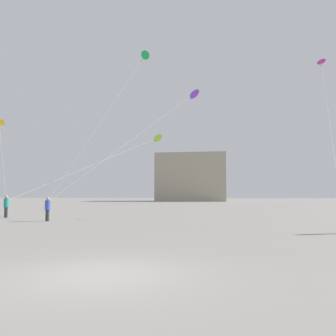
{
  "coord_description": "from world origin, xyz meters",
  "views": [
    {
      "loc": [
        2.42,
        -8.06,
        1.87
      ],
      "look_at": [
        0.0,
        15.01,
        3.57
      ],
      "focal_mm": 37.7,
      "sensor_mm": 36.0,
      "label": 1
    }
  ],
  "objects_px": {
    "person_in_blue": "(48,208)",
    "kite_emerald_diamond": "(143,58)",
    "person_in_teal": "(6,205)",
    "kite_violet_diamond": "(193,94)",
    "kite_magenta_diamond": "(322,64)",
    "kite_lime_diamond": "(156,138)",
    "building_left_hall": "(192,178)"
  },
  "relations": [
    {
      "from": "kite_lime_diamond",
      "to": "building_left_hall",
      "type": "bearing_deg",
      "value": 86.83
    },
    {
      "from": "kite_magenta_diamond",
      "to": "kite_emerald_diamond",
      "type": "bearing_deg",
      "value": -171.39
    },
    {
      "from": "kite_violet_diamond",
      "to": "kite_emerald_diamond",
      "type": "bearing_deg",
      "value": -128.37
    },
    {
      "from": "person_in_teal",
      "to": "building_left_hall",
      "type": "height_order",
      "value": "building_left_hall"
    },
    {
      "from": "kite_lime_diamond",
      "to": "kite_emerald_diamond",
      "type": "relative_size",
      "value": 1.4
    },
    {
      "from": "person_in_blue",
      "to": "kite_emerald_diamond",
      "type": "height_order",
      "value": "kite_emerald_diamond"
    },
    {
      "from": "kite_violet_diamond",
      "to": "building_left_hall",
      "type": "xyz_separation_m",
      "value": [
        -2.3,
        56.71,
        -5.59
      ]
    },
    {
      "from": "kite_lime_diamond",
      "to": "building_left_hall",
      "type": "relative_size",
      "value": 1.0
    },
    {
      "from": "kite_magenta_diamond",
      "to": "building_left_hall",
      "type": "height_order",
      "value": "kite_magenta_diamond"
    },
    {
      "from": "person_in_blue",
      "to": "kite_magenta_diamond",
      "type": "height_order",
      "value": "kite_magenta_diamond"
    },
    {
      "from": "person_in_blue",
      "to": "kite_emerald_diamond",
      "type": "distance_m",
      "value": 14.88
    },
    {
      "from": "person_in_teal",
      "to": "kite_lime_diamond",
      "type": "xyz_separation_m",
      "value": [
        9.57,
        17.12,
        7.89
      ]
    },
    {
      "from": "person_in_teal",
      "to": "person_in_blue",
      "type": "distance_m",
      "value": 5.79
    },
    {
      "from": "kite_emerald_diamond",
      "to": "person_in_teal",
      "type": "bearing_deg",
      "value": -165.91
    },
    {
      "from": "kite_lime_diamond",
      "to": "kite_emerald_diamond",
      "type": "height_order",
      "value": "kite_emerald_diamond"
    },
    {
      "from": "kite_magenta_diamond",
      "to": "person_in_blue",
      "type": "bearing_deg",
      "value": -158.92
    },
    {
      "from": "person_in_teal",
      "to": "kite_violet_diamond",
      "type": "height_order",
      "value": "kite_violet_diamond"
    },
    {
      "from": "kite_magenta_diamond",
      "to": "building_left_hall",
      "type": "distance_m",
      "value": 61.47
    },
    {
      "from": "kite_lime_diamond",
      "to": "building_left_hall",
      "type": "height_order",
      "value": "building_left_hall"
    },
    {
      "from": "kite_lime_diamond",
      "to": "kite_violet_diamond",
      "type": "bearing_deg",
      "value": -62.3
    },
    {
      "from": "kite_magenta_diamond",
      "to": "kite_violet_diamond",
      "type": "distance_m",
      "value": 11.83
    },
    {
      "from": "building_left_hall",
      "to": "kite_emerald_diamond",
      "type": "bearing_deg",
      "value": -91.64
    },
    {
      "from": "person_in_teal",
      "to": "kite_emerald_diamond",
      "type": "height_order",
      "value": "kite_emerald_diamond"
    },
    {
      "from": "person_in_teal",
      "to": "person_in_blue",
      "type": "xyz_separation_m",
      "value": [
        4.86,
        -3.14,
        -0.05
      ]
    },
    {
      "from": "kite_magenta_diamond",
      "to": "kite_violet_diamond",
      "type": "relative_size",
      "value": 1.27
    },
    {
      "from": "person_in_teal",
      "to": "kite_violet_diamond",
      "type": "relative_size",
      "value": 0.15
    },
    {
      "from": "kite_violet_diamond",
      "to": "kite_lime_diamond",
      "type": "distance_m",
      "value": 10.94
    },
    {
      "from": "person_in_teal",
      "to": "building_left_hall",
      "type": "distance_m",
      "value": 65.8
    },
    {
      "from": "person_in_teal",
      "to": "kite_emerald_diamond",
      "type": "relative_size",
      "value": 0.14
    },
    {
      "from": "person_in_blue",
      "to": "kite_magenta_diamond",
      "type": "bearing_deg",
      "value": 34.8
    },
    {
      "from": "person_in_teal",
      "to": "kite_lime_diamond",
      "type": "relative_size",
      "value": 0.1
    },
    {
      "from": "person_in_blue",
      "to": "kite_violet_diamond",
      "type": "bearing_deg",
      "value": 62.25
    }
  ]
}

